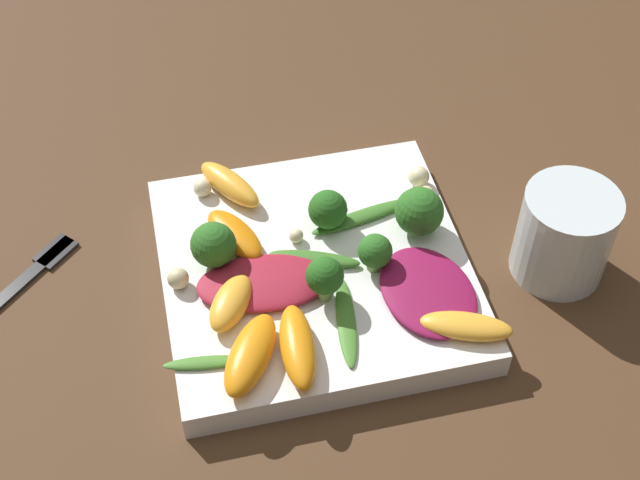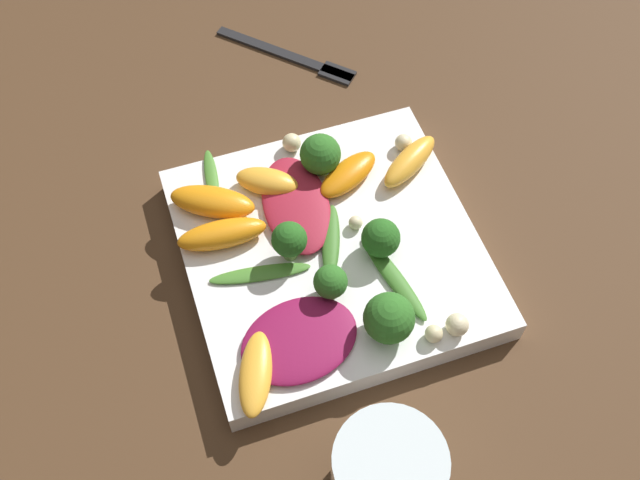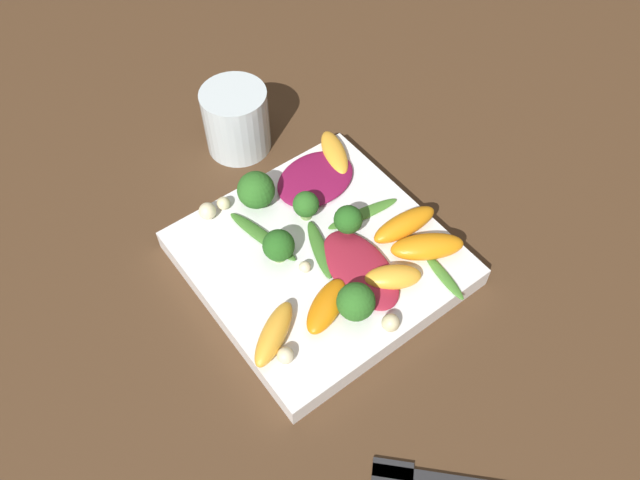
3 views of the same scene
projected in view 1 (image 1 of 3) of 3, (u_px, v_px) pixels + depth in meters
name	position (u px, v px, depth m)	size (l,w,h in m)	color
ground_plane	(315.00, 282.00, 0.75)	(2.40, 2.40, 0.00)	#4C331E
plate	(315.00, 272.00, 0.74)	(0.25, 0.25, 0.03)	white
drinking_glass	(564.00, 234.00, 0.73)	(0.08, 0.08, 0.08)	silver
fork	(18.00, 284.00, 0.74)	(0.13, 0.12, 0.01)	#262628
radicchio_leaf_0	(428.00, 292.00, 0.70)	(0.08, 0.11, 0.01)	maroon
radicchio_leaf_1	(264.00, 283.00, 0.71)	(0.11, 0.07, 0.01)	maroon
orange_segment_0	(235.00, 234.00, 0.74)	(0.05, 0.07, 0.02)	orange
orange_segment_1	(230.00, 184.00, 0.77)	(0.06, 0.07, 0.02)	#FCAD33
orange_segment_2	(298.00, 347.00, 0.66)	(0.03, 0.08, 0.02)	orange
orange_segment_3	(231.00, 303.00, 0.69)	(0.05, 0.06, 0.02)	#FCAD33
orange_segment_4	(466.00, 326.00, 0.68)	(0.08, 0.05, 0.01)	#FCAD33
orange_segment_5	(250.00, 355.00, 0.65)	(0.06, 0.08, 0.02)	orange
broccoli_floret_0	(323.00, 277.00, 0.69)	(0.03, 0.03, 0.04)	#84AD5B
broccoli_floret_1	(419.00, 212.00, 0.74)	(0.04, 0.04, 0.04)	#84AD5B
broccoli_floret_2	(328.00, 210.00, 0.74)	(0.03, 0.03, 0.04)	#7A9E51
broccoli_floret_3	(213.00, 245.00, 0.71)	(0.04, 0.04, 0.04)	#7A9E51
broccoli_floret_4	(375.00, 252.00, 0.71)	(0.03, 0.03, 0.03)	#7A9E51
arugula_sprig_0	(346.00, 321.00, 0.68)	(0.03, 0.09, 0.00)	#47842D
arugula_sprig_1	(362.00, 217.00, 0.76)	(0.10, 0.03, 0.01)	#3D7528
arugula_sprig_2	(206.00, 363.00, 0.66)	(0.06, 0.02, 0.00)	#47842D
arugula_sprig_3	(314.00, 258.00, 0.73)	(0.08, 0.04, 0.01)	#3D7528
macadamia_nut_0	(202.00, 188.00, 0.77)	(0.02, 0.02, 0.02)	beige
macadamia_nut_1	(178.00, 279.00, 0.70)	(0.02, 0.02, 0.02)	beige
macadamia_nut_2	(419.00, 177.00, 0.78)	(0.02, 0.02, 0.02)	beige
macadamia_nut_3	(296.00, 236.00, 0.74)	(0.01, 0.01, 0.01)	beige
macadamia_nut_4	(426.00, 194.00, 0.77)	(0.01, 0.01, 0.01)	beige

